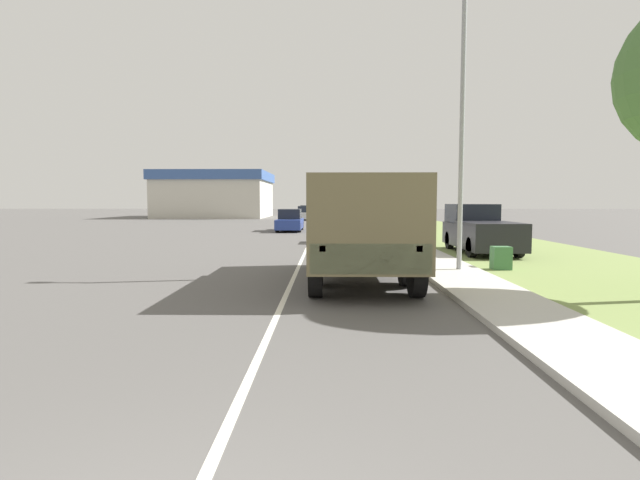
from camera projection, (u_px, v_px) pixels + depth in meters
The scene contains 14 objects.
ground_plane at pixel (317, 226), 41.96m from camera, with size 180.00×180.00×0.00m, color #565451.
lane_centre_stripe at pixel (317, 226), 41.96m from camera, with size 0.12×120.00×0.00m.
sidewalk_right at pixel (370, 225), 41.88m from camera, with size 1.80×120.00×0.12m.
grass_strip_right at pixel (423, 226), 41.82m from camera, with size 7.00×120.00×0.02m.
military_truck at pixel (360, 222), 12.89m from camera, with size 2.51×6.72×2.64m.
car_nearest_ahead at pixel (353, 228), 25.12m from camera, with size 1.82×4.22×1.61m.
car_second_ahead at pixel (290, 221), 34.83m from camera, with size 1.70×4.72×1.53m.
car_third_ahead at pixel (337, 216), 47.01m from camera, with size 1.70×4.58×1.54m.
car_fourth_ahead at pixel (306, 214), 54.98m from camera, with size 1.93×4.56×1.54m.
car_farthest_ahead at pixel (307, 212), 64.47m from camera, with size 1.71×4.45×1.53m.
pickup_truck at pixel (480, 230), 20.24m from camera, with size 1.97×5.06×1.95m.
lamp_post at pixel (456, 98), 14.12m from camera, with size 1.69×0.24×8.39m.
utility_box at pixel (501, 258), 15.14m from camera, with size 0.55×0.45×0.70m.
building_distant at pixel (216, 195), 64.41m from camera, with size 13.64×14.00×5.76m.
Camera 1 is at (0.93, -1.91, 2.10)m, focal length 28.00 mm.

